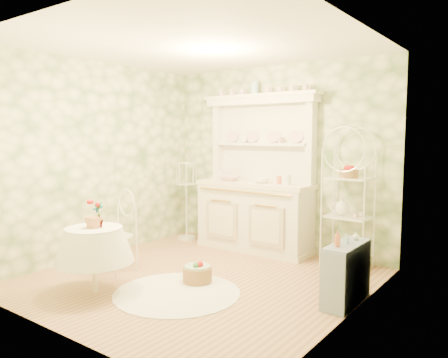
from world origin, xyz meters
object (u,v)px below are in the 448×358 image
Objects in this scene: side_shelf at (346,272)px; cafe_chair at (117,233)px; kitchen_dresser at (255,173)px; floor_basket at (197,273)px; birdcage_stand at (186,197)px; round_table at (95,265)px; bakers_rack at (348,198)px.

side_shelf is 0.76× the size of cafe_chair.
kitchen_dresser is 2.16m from cafe_chair.
kitchen_dresser is 6.77× the size of floor_basket.
kitchen_dresser is 1.33m from birdcage_stand.
kitchen_dresser is at bearing 80.52° from round_table.
birdcage_stand is at bearing 134.66° from floor_basket.
kitchen_dresser is 1.43m from bakers_rack.
bakers_rack is at bearing 0.38° from kitchen_dresser.
bakers_rack is 2.91× the size of round_table.
bakers_rack is at bearing 105.61° from side_shelf.
floor_basket is at bearing 53.28° from round_table.
kitchen_dresser reaches higher than cafe_chair.
round_table is at bearing -49.27° from cafe_chair.
side_shelf is 2.64m from round_table.
bakers_rack reaches higher than cafe_chair.
kitchen_dresser is at bearing 98.99° from floor_basket.
birdcage_stand is at bearing -173.56° from bakers_rack.
cafe_chair is at bearing -134.85° from bakers_rack.
side_shelf is 2.20× the size of floor_basket.
kitchen_dresser is 2.69m from round_table.
cafe_chair is (-2.21, -1.91, -0.40)m from bakers_rack.
bakers_rack is 5.27× the size of floor_basket.
round_table is 0.75m from cafe_chair.
kitchen_dresser is 3.75× the size of round_table.
birdcage_stand reaches higher than floor_basket.
cafe_chair is at bearing -164.69° from floor_basket.
kitchen_dresser is at bearing 76.36° from cafe_chair.
cafe_chair reaches higher than round_table.
cafe_chair is at bearing -170.14° from side_shelf.
bakers_rack is 1.41m from side_shelf.
birdcage_stand reaches higher than round_table.
round_table is 1.15m from floor_basket.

